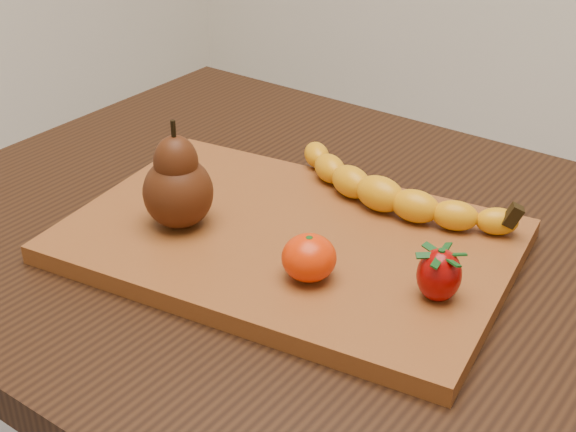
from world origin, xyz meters
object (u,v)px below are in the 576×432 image
Objects in this scene: table at (342,322)px; mandarin at (309,258)px; cutting_board at (288,241)px; pear at (177,174)px.

mandarin reaches higher than table.
table is 2.22× the size of cutting_board.
cutting_board reaches higher than table.
mandarin is at bearing -1.43° from pear.
pear is (-0.15, -0.09, 0.17)m from table.
table is 0.17m from mandarin.
table is at bearing 30.57° from pear.
cutting_board is at bearing -140.73° from table.
table is at bearing 100.88° from mandarin.
pear reaches higher than cutting_board.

